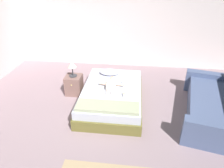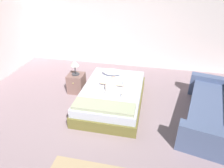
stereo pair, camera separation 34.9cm
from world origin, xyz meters
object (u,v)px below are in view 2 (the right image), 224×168
object	(u,v)px
nightstand	(76,83)
lamp	(75,64)
bed	(112,96)
baby_bottle	(123,95)
baby	(112,84)
pillow	(112,72)
toothbrush	(122,84)
couch	(219,112)

from	to	relation	value
nightstand	lamp	world-z (taller)	lamp
bed	lamp	world-z (taller)	lamp
lamp	baby_bottle	distance (m)	1.39
baby	lamp	bearing A→B (deg)	164.04
pillow	baby_bottle	world-z (taller)	pillow
toothbrush	lamp	world-z (taller)	lamp
couch	lamp	bearing A→B (deg)	170.05
nightstand	bed	bearing A→B (deg)	-19.22
lamp	toothbrush	bearing A→B (deg)	-5.19
pillow	toothbrush	bearing A→B (deg)	-52.52
bed	baby	distance (m)	0.27
baby	couch	bearing A→B (deg)	-7.26
bed	couch	distance (m)	2.13
bed	toothbrush	world-z (taller)	toothbrush
bed	baby_bottle	bearing A→B (deg)	-45.29
baby	toothbrush	xyz separation A→B (m)	(0.19, 0.16, -0.05)
bed	baby_bottle	xyz separation A→B (m)	(0.27, -0.28, 0.23)
bed	baby_bottle	world-z (taller)	baby_bottle
bed	couch	bearing A→B (deg)	-5.62
couch	lamp	world-z (taller)	lamp
baby	lamp	world-z (taller)	lamp
lamp	baby_bottle	world-z (taller)	lamp
baby	baby_bottle	bearing A→B (deg)	-49.76
lamp	baby_bottle	size ratio (longest dim) A/B	3.17
nightstand	toothbrush	bearing A→B (deg)	-5.18
toothbrush	nightstand	world-z (taller)	nightstand
pillow	couch	xyz separation A→B (m)	(2.25, -0.84, -0.20)
toothbrush	nightstand	bearing A→B (deg)	174.82
lamp	couch	bearing A→B (deg)	-9.95
nightstand	baby_bottle	xyz separation A→B (m)	(1.21, -0.61, 0.20)
bed	pillow	xyz separation A→B (m)	(-0.13, 0.63, 0.27)
toothbrush	baby_bottle	size ratio (longest dim) A/B	1.34
pillow	bed	bearing A→B (deg)	-78.24
toothbrush	couch	distance (m)	1.99
nightstand	baby_bottle	distance (m)	1.37
couch	baby	bearing A→B (deg)	172.74
toothbrush	lamp	size ratio (longest dim) A/B	0.42
bed	baby_bottle	size ratio (longest dim) A/B	16.95
couch	lamp	distance (m)	3.13
nightstand	baby_bottle	size ratio (longest dim) A/B	3.97
bed	lamp	size ratio (longest dim) A/B	5.35
bed	baby	xyz separation A→B (m)	(-0.01, 0.06, 0.26)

